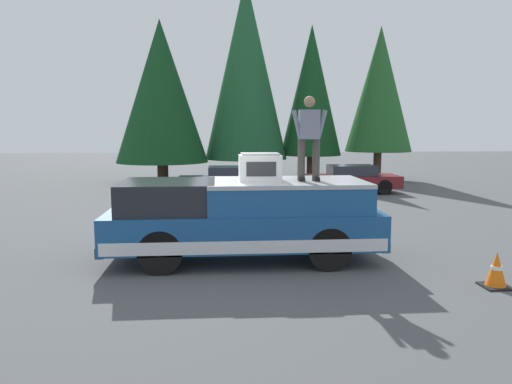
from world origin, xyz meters
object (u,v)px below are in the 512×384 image
Objects in this scene: pickup_truck at (244,218)px; traffic_cone at (496,271)px; parked_car_maroon at (350,179)px; parked_car_navy at (230,181)px; person_on_truck_bed at (309,136)px; compressor_unit at (260,167)px.

traffic_cone is at bearing -116.42° from pickup_truck.
parked_car_maroon is 5.04m from parked_car_navy.
parked_car_navy is (10.08, 1.33, -1.97)m from person_on_truck_bed.
person_on_truck_bed is 0.41× the size of parked_car_maroon.
parked_car_navy is at bearing 0.12° from pickup_truck.
pickup_truck reaches higher than traffic_cone.
parked_car_navy is at bearing 93.57° from parked_car_maroon.
compressor_unit is (0.00, -0.33, 1.05)m from pickup_truck.
person_on_truck_bed reaches higher than parked_car_maroon.
parked_car_maroon is at bearing -24.47° from compressor_unit.
parked_car_maroon is at bearing -19.57° from person_on_truck_bed.
parked_car_maroon and parked_car_navy have the same top height.
pickup_truck is at bearing 154.01° from parked_car_maroon.
parked_car_navy is at bearing 19.38° from traffic_cone.
person_on_truck_bed is 4.17m from traffic_cone.
pickup_truck is at bearing 90.54° from compressor_unit.
compressor_unit reaches higher than parked_car_maroon.
traffic_cone is (-12.05, -4.24, -0.29)m from parked_car_navy.
pickup_truck is at bearing -179.88° from parked_car_navy.
person_on_truck_bed is 0.41× the size of parked_car_navy.
parked_car_maroon is (10.40, -3.70, -1.97)m from person_on_truck_bed.
pickup_truck is 6.60× the size of compressor_unit.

